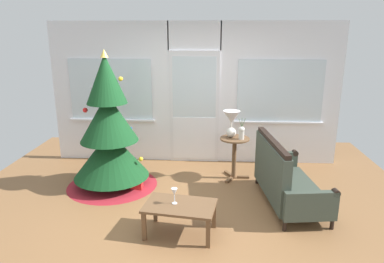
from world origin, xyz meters
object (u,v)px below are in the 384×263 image
Objects in this scene: flower_vase at (242,132)px; settee_sofa at (284,179)px; wine_glass at (174,193)px; christmas_tree at (110,137)px; coffee_table at (180,209)px; gift_box at (137,184)px; table_lamp at (232,120)px; side_table at (234,150)px.

settee_sofa is at bearing -55.96° from flower_vase.
flower_vase reaches higher than wine_glass.
flower_vase is at bearing 9.31° from christmas_tree.
christmas_tree is 1.32× the size of settee_sofa.
flower_vase is 0.39× the size of coffee_table.
settee_sofa is 1.77× the size of coffee_table.
gift_box is (-0.72, 1.16, -0.44)m from wine_glass.
gift_box is at bearing 171.54° from settee_sofa.
table_lamp is at bearing 13.00° from christmas_tree.
table_lamp is (-0.71, 0.91, 0.61)m from settee_sofa.
settee_sofa reaches higher than wine_glass.
table_lamp reaches higher than flower_vase.
wine_glass reaches higher than coffee_table.
christmas_tree is 6.07× the size of flower_vase.
coffee_table is 5.21× the size of gift_box.
settee_sofa reaches higher than gift_box.
side_table is at bearing 66.99° from coffee_table.
flower_vase reaches higher than settee_sofa.
side_table is 1.89m from coffee_table.
wine_glass is 1.43m from gift_box.
side_table is 1.89m from wine_glass.
flower_vase is at bearing -32.01° from table_lamp.
flower_vase reaches higher than side_table.
table_lamp reaches higher than settee_sofa.
gift_box is at bearing -163.27° from flower_vase.
flower_vase is 2.01× the size of gift_box.
christmas_tree is at bearing 169.64° from settee_sofa.
flower_vase is at bearing 16.73° from gift_box.
flower_vase is at bearing -30.96° from side_table.
settee_sofa is at bearing -8.46° from gift_box.
christmas_tree reaches higher than settee_sofa.
christmas_tree is at bearing -167.00° from table_lamp.
settee_sofa is at bearing 31.98° from coffee_table.
side_table is at bearing 11.49° from christmas_tree.
gift_box is (-1.62, -0.49, -0.73)m from flower_vase.
side_table is (1.95, 0.40, -0.30)m from christmas_tree.
flower_vase is at bearing 124.04° from settee_sofa.
gift_box is at bearing 123.52° from coffee_table.
coffee_table is at bearing -148.02° from settee_sofa.
gift_box is at bearing -19.63° from christmas_tree.
table_lamp is at bearing 21.89° from gift_box.
christmas_tree is 0.84m from gift_box.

